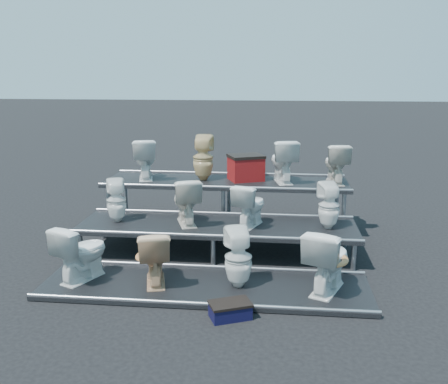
# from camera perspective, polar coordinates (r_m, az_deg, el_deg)

# --- Properties ---
(ground) EXTENTS (80.00, 80.00, 0.00)m
(ground) POSITION_cam_1_polar(r_m,az_deg,el_deg) (7.74, -0.77, -6.98)
(ground) COLOR black
(ground) RESTS_ON ground
(tier_front) EXTENTS (4.20, 1.20, 0.06)m
(tier_front) POSITION_cam_1_polar(r_m,az_deg,el_deg) (6.53, -2.19, -10.74)
(tier_front) COLOR black
(tier_front) RESTS_ON ground
(tier_mid) EXTENTS (4.20, 1.20, 0.46)m
(tier_mid) POSITION_cam_1_polar(r_m,az_deg,el_deg) (7.66, -0.78, -5.37)
(tier_mid) COLOR black
(tier_mid) RESTS_ON ground
(tier_back) EXTENTS (4.20, 1.20, 0.86)m
(tier_back) POSITION_cam_1_polar(r_m,az_deg,el_deg) (8.83, 0.25, -1.39)
(tier_back) COLOR black
(tier_back) RESTS_ON ground
(toilet_0) EXTENTS (0.69, 0.85, 0.75)m
(toilet_0) POSITION_cam_1_polar(r_m,az_deg,el_deg) (6.80, -15.98, -6.60)
(toilet_0) COLOR white
(toilet_0) RESTS_ON tier_front
(toilet_1) EXTENTS (0.56, 0.78, 0.72)m
(toilet_1) POSITION_cam_1_polar(r_m,az_deg,el_deg) (6.51, -7.96, -7.27)
(toilet_1) COLOR tan
(toilet_1) RESTS_ON tier_front
(toilet_2) EXTENTS (0.43, 0.44, 0.77)m
(toilet_2) POSITION_cam_1_polar(r_m,az_deg,el_deg) (6.33, 1.64, -7.50)
(toilet_2) COLOR white
(toilet_2) RESTS_ON tier_front
(toilet_3) EXTENTS (0.73, 0.91, 0.81)m
(toilet_3) POSITION_cam_1_polar(r_m,az_deg,el_deg) (6.34, 11.76, -7.56)
(toilet_3) COLOR white
(toilet_3) RESTS_ON tier_front
(toilet_4) EXTENTS (0.39, 0.39, 0.66)m
(toilet_4) POSITION_cam_1_polar(r_m,az_deg,el_deg) (7.83, -12.20, -0.95)
(toilet_4) COLOR white
(toilet_4) RESTS_ON tier_mid
(toilet_5) EXTENTS (0.61, 0.79, 0.71)m
(toilet_5) POSITION_cam_1_polar(r_m,az_deg,el_deg) (7.56, -4.38, -1.01)
(toilet_5) COLOR beige
(toilet_5) RESTS_ON tier_mid
(toilet_6) EXTENTS (0.57, 0.72, 0.65)m
(toilet_6) POSITION_cam_1_polar(r_m,az_deg,el_deg) (7.45, 2.99, -1.47)
(toilet_6) COLOR white
(toilet_6) RESTS_ON tier_mid
(toilet_7) EXTENTS (0.38, 0.39, 0.69)m
(toilet_7) POSITION_cam_1_polar(r_m,az_deg,el_deg) (7.47, 11.91, -1.54)
(toilet_7) COLOR white
(toilet_7) RESTS_ON tier_mid
(toilet_8) EXTENTS (0.56, 0.78, 0.71)m
(toilet_8) POSITION_cam_1_polar(r_m,az_deg,el_deg) (8.93, -9.04, 3.77)
(toilet_8) COLOR white
(toilet_8) RESTS_ON tier_back
(toilet_9) EXTENTS (0.36, 0.37, 0.79)m
(toilet_9) POSITION_cam_1_polar(r_m,az_deg,el_deg) (8.71, -2.40, 3.93)
(toilet_9) COLOR #D4B77E
(toilet_9) RESTS_ON tier_back
(toilet_10) EXTENTS (0.56, 0.80, 0.74)m
(toilet_10) POSITION_cam_1_polar(r_m,az_deg,el_deg) (8.61, 6.74, 3.57)
(toilet_10) COLOR white
(toilet_10) RESTS_ON tier_back
(toilet_11) EXTENTS (0.45, 0.71, 0.68)m
(toilet_11) POSITION_cam_1_polar(r_m,az_deg,el_deg) (8.67, 12.65, 3.21)
(toilet_11) COLOR beige
(toilet_11) RESTS_ON tier_back
(red_crate) EXTENTS (0.68, 0.63, 0.40)m
(red_crate) POSITION_cam_1_polar(r_m,az_deg,el_deg) (8.73, 2.52, 2.66)
(red_crate) COLOR maroon
(red_crate) RESTS_ON tier_back
(step_stool) EXTENTS (0.52, 0.42, 0.16)m
(step_stool) POSITION_cam_1_polar(r_m,az_deg,el_deg) (5.81, 0.71, -13.48)
(step_stool) COLOR black
(step_stool) RESTS_ON ground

